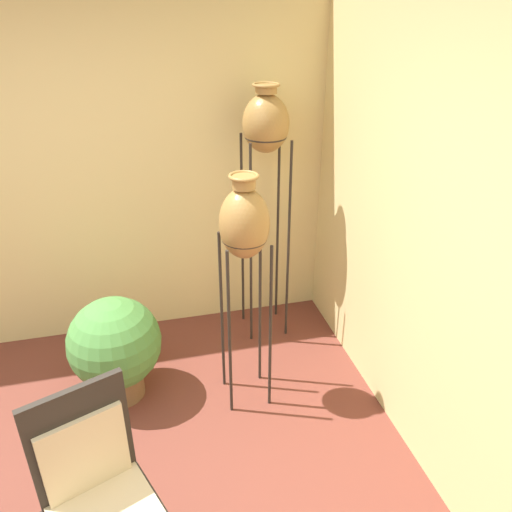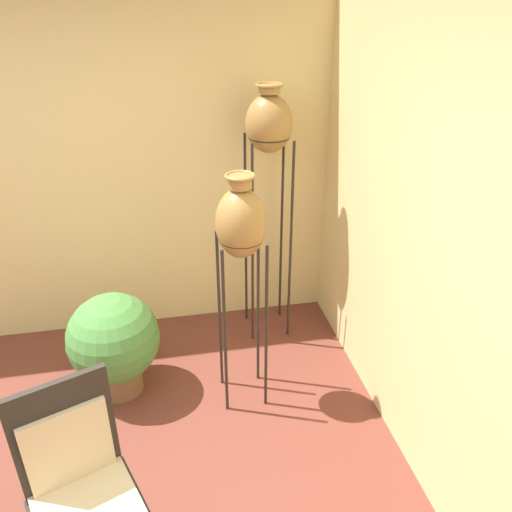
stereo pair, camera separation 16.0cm
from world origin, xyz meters
TOP-DOWN VIEW (x-y plane):
  - wall_back at (0.00, 2.08)m, footprint 8.09×0.06m
  - wall_right at (2.08, 0.00)m, footprint 0.06×8.09m
  - vase_stand_tall at (1.52, 1.77)m, footprint 0.33×0.33m
  - vase_stand_medium at (1.19, 1.01)m, footprint 0.30×0.30m
  - chair at (0.31, -0.07)m, footprint 0.58×0.58m
  - potted_plant at (0.35, 1.22)m, footprint 0.61×0.61m

SIDE VIEW (x-z plane):
  - potted_plant at x=0.35m, z-range 0.04..0.78m
  - chair at x=0.31m, z-range 0.08..1.17m
  - vase_stand_medium at x=1.19m, z-range 0.47..2.06m
  - wall_back at x=0.00m, z-range 0.00..2.70m
  - wall_right at x=2.08m, z-range 0.00..2.70m
  - vase_stand_tall at x=1.52m, z-range 0.67..2.62m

